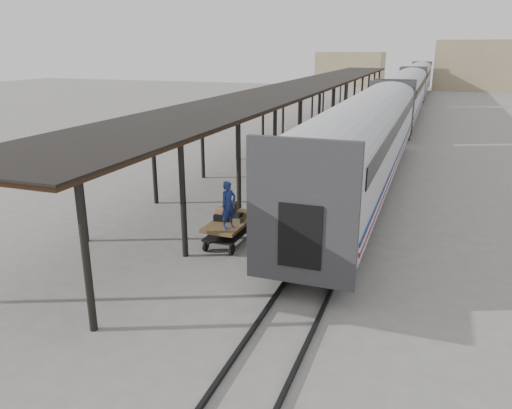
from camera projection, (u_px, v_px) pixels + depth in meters
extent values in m
plane|color=slate|center=(243.00, 241.00, 18.52)|extent=(160.00, 160.00, 0.00)
cube|color=silver|center=(365.00, 140.00, 23.87)|extent=(3.00, 24.00, 2.90)
cube|color=#28282B|center=(302.00, 216.00, 13.20)|extent=(3.04, 0.22, 3.50)
cube|color=black|center=(335.00, 120.00, 24.09)|extent=(0.04, 22.08, 0.65)
cube|color=black|center=(363.00, 175.00, 24.39)|extent=(2.55, 23.04, 0.50)
cube|color=silver|center=(404.00, 94.00, 47.20)|extent=(3.00, 24.00, 2.90)
cube|color=#28282B|center=(393.00, 108.00, 36.52)|extent=(3.04, 0.22, 3.50)
cube|color=black|center=(389.00, 84.00, 47.42)|extent=(0.04, 22.08, 0.65)
cube|color=black|center=(403.00, 112.00, 47.71)|extent=(2.55, 23.04, 0.50)
cube|color=silver|center=(417.00, 79.00, 70.52)|extent=(3.00, 24.00, 2.90)
cube|color=#28282B|center=(413.00, 84.00, 59.84)|extent=(3.04, 0.22, 3.50)
cube|color=black|center=(407.00, 72.00, 70.74)|extent=(0.04, 22.08, 0.65)
cube|color=black|center=(416.00, 91.00, 71.03)|extent=(2.55, 23.04, 0.50)
cube|color=black|center=(291.00, 194.00, 16.79)|extent=(0.50, 1.70, 2.00)
imported|color=silver|center=(291.00, 198.00, 16.83)|extent=(0.72, 0.89, 1.72)
cube|color=#9C6A43|center=(278.00, 215.00, 17.01)|extent=(0.57, 0.25, 0.42)
cube|color=#422B19|center=(312.00, 85.00, 39.94)|extent=(4.60, 64.00, 0.18)
cube|color=black|center=(312.00, 83.00, 39.90)|extent=(4.90, 64.30, 0.06)
cylinder|color=black|center=(287.00, 109.00, 41.20)|extent=(0.20, 0.20, 4.00)
cylinder|color=black|center=(350.00, 84.00, 69.01)|extent=(0.20, 0.20, 4.00)
cylinder|color=black|center=(86.00, 257.00, 12.07)|extent=(0.20, 0.20, 4.00)
cylinder|color=black|center=(336.00, 111.00, 39.88)|extent=(0.20, 0.20, 4.00)
cylinder|color=black|center=(380.00, 85.00, 67.69)|extent=(0.20, 0.20, 4.00)
cube|color=black|center=(394.00, 121.00, 48.20)|extent=(0.10, 150.00, 0.12)
cube|color=black|center=(410.00, 122.00, 47.73)|extent=(0.10, 150.00, 0.12)
cube|color=tan|center=(491.00, 65.00, 82.75)|extent=(18.00, 10.00, 8.00)
cube|color=tan|center=(350.00, 68.00, 94.40)|extent=(12.00, 8.00, 6.00)
cube|color=brown|center=(229.00, 223.00, 18.01)|extent=(1.29, 2.42, 0.12)
cube|color=black|center=(230.00, 232.00, 18.11)|extent=(1.19, 2.32, 0.06)
cylinder|color=black|center=(206.00, 246.00, 17.51)|extent=(0.09, 0.40, 0.40)
cylinder|color=black|center=(232.00, 250.00, 17.17)|extent=(0.09, 0.40, 0.40)
cylinder|color=black|center=(228.00, 228.00, 19.20)|extent=(0.09, 0.40, 0.40)
cylinder|color=black|center=(252.00, 231.00, 18.86)|extent=(0.09, 0.40, 0.40)
cube|color=#3A3A3D|center=(230.00, 214.00, 18.51)|extent=(0.60, 0.42, 0.20)
cube|color=#9C6A43|center=(245.00, 214.00, 18.47)|extent=(0.61, 0.43, 0.22)
cube|color=black|center=(222.00, 217.00, 18.07)|extent=(0.61, 0.46, 0.22)
cube|color=#4B4B2D|center=(237.00, 219.00, 17.94)|extent=(0.50, 0.39, 0.16)
cube|color=#533321|center=(229.00, 209.00, 18.38)|extent=(0.53, 0.40, 0.19)
cube|color=#9C6A43|center=(223.00, 211.00, 18.06)|extent=(0.47, 0.34, 0.19)
cube|color=#3A3A3D|center=(230.00, 204.00, 18.33)|extent=(0.47, 0.34, 0.16)
cube|color=black|center=(236.00, 215.00, 17.92)|extent=(0.43, 0.34, 0.14)
cube|color=maroon|center=(307.00, 138.00, 36.61)|extent=(0.87, 1.35, 0.78)
cube|color=maroon|center=(308.00, 130.00, 36.77)|extent=(0.77, 0.57, 0.30)
cylinder|color=black|center=(301.00, 143.00, 36.36)|extent=(0.12, 0.32, 0.31)
cylinder|color=black|center=(311.00, 144.00, 36.17)|extent=(0.12, 0.32, 0.31)
cylinder|color=black|center=(304.00, 141.00, 37.24)|extent=(0.12, 0.32, 0.31)
cylinder|color=black|center=(313.00, 142.00, 37.05)|extent=(0.12, 0.32, 0.31)
imported|color=navy|center=(228.00, 205.00, 17.07)|extent=(0.64, 0.73, 1.67)
imported|color=black|center=(281.00, 154.00, 28.75)|extent=(1.18, 0.65, 1.91)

